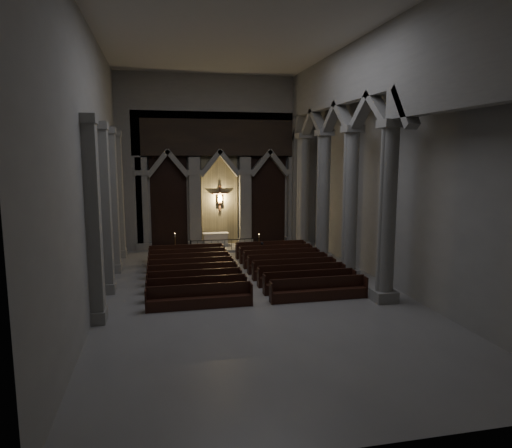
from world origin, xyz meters
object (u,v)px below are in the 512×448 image
(altar, at_px, (216,239))
(worshipper, at_px, (262,250))
(altar_rail, at_px, (225,244))
(candle_stand_left, at_px, (175,249))
(pews, at_px, (242,271))
(candle_stand_right, at_px, (259,247))

(altar, distance_m, worshipper, 4.85)
(altar, distance_m, altar_rail, 1.79)
(altar, distance_m, candle_stand_left, 3.49)
(altar_rail, bearing_deg, altar, 103.30)
(altar, relative_size, pews, 0.18)
(altar_rail, distance_m, worshipper, 3.19)
(candle_stand_left, xyz_separation_m, pews, (3.32, -6.39, -0.07))
(candle_stand_right, height_order, pews, candle_stand_right)
(pews, distance_m, worshipper, 4.64)
(altar, bearing_deg, candle_stand_left, -146.46)
(pews, relative_size, worshipper, 9.17)
(altar_rail, bearing_deg, worshipper, -49.69)
(altar, relative_size, candle_stand_right, 1.48)
(worshipper, bearing_deg, candle_stand_right, 69.12)
(candle_stand_right, bearing_deg, altar_rail, 174.38)
(altar, distance_m, candle_stand_right, 3.38)
(altar_rail, bearing_deg, pews, -90.00)
(candle_stand_right, bearing_deg, altar, 144.25)
(candle_stand_left, distance_m, candle_stand_right, 5.64)
(worshipper, bearing_deg, altar, 106.56)
(altar, xyz_separation_m, altar_rail, (0.41, -1.74, -0.01))
(candle_stand_left, xyz_separation_m, worshipper, (5.38, -2.24, 0.14))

